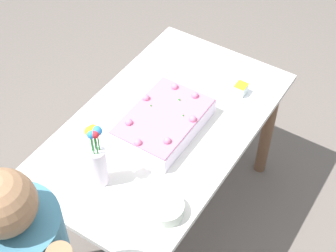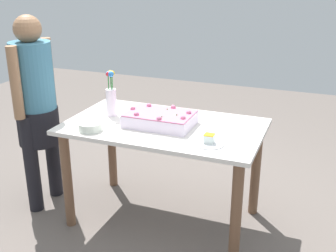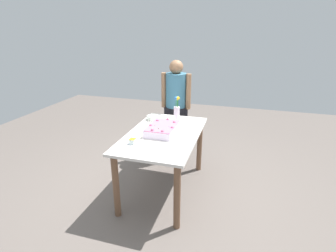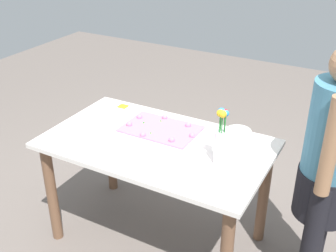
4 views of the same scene
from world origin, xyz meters
name	(u,v)px [view 1 (image 1 of 4)]	position (x,y,z in m)	size (l,w,h in m)	color
ground_plane	(164,213)	(0.00, 0.00, 0.00)	(8.00, 8.00, 0.00)	#645A54
dining_table	(163,142)	(0.00, 0.00, 0.63)	(1.38, 0.81, 0.76)	silver
sheet_cake	(164,122)	(0.02, 0.02, 0.81)	(0.46, 0.31, 0.11)	white
serving_plate_with_slice	(240,92)	(-0.39, 0.22, 0.78)	(0.20, 0.20, 0.07)	white
cake_knife	(166,68)	(-0.36, -0.21, 0.76)	(0.19, 0.02, 0.00)	silver
flower_vase	(97,159)	(0.43, -0.04, 0.91)	(0.08, 0.08, 0.34)	white
fruit_bowl	(165,209)	(0.42, 0.29, 0.79)	(0.16, 0.16, 0.06)	silver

